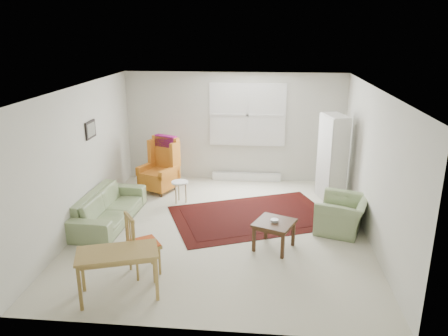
# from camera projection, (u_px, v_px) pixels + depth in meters

# --- Properties ---
(room) EXTENTS (5.04, 5.54, 2.51)m
(room) POSITION_uv_depth(u_px,v_px,m) (225.00, 158.00, 7.61)
(room) COLOR beige
(room) RESTS_ON ground
(rug) EXTENTS (3.42, 2.85, 0.03)m
(rug) POSITION_uv_depth(u_px,v_px,m) (252.00, 216.00, 8.29)
(rug) COLOR black
(rug) RESTS_ON ground
(sofa) EXTENTS (0.87, 2.01, 0.79)m
(sofa) POSITION_uv_depth(u_px,v_px,m) (109.00, 202.00, 7.96)
(sofa) COLOR #7A8D5E
(sofa) RESTS_ON ground
(armchair) EXTENTS (1.07, 1.14, 0.72)m
(armchair) POSITION_uv_depth(u_px,v_px,m) (342.00, 211.00, 7.64)
(armchair) COLOR #7A8D5E
(armchair) RESTS_ON ground
(wingback_chair) EXTENTS (0.93, 0.95, 1.20)m
(wingback_chair) POSITION_uv_depth(u_px,v_px,m) (158.00, 165.00, 9.43)
(wingback_chair) COLOR orange
(wingback_chair) RESTS_ON ground
(coffee_table) EXTENTS (0.76, 0.76, 0.48)m
(coffee_table) POSITION_uv_depth(u_px,v_px,m) (274.00, 235.00, 7.04)
(coffee_table) COLOR #3E2513
(coffee_table) RESTS_ON ground
(stool) EXTENTS (0.37, 0.37, 0.46)m
(stool) POSITION_uv_depth(u_px,v_px,m) (180.00, 192.00, 8.93)
(stool) COLOR white
(stool) RESTS_ON ground
(cabinet) EXTENTS (0.55, 0.79, 1.79)m
(cabinet) POSITION_uv_depth(u_px,v_px,m) (333.00, 158.00, 8.91)
(cabinet) COLOR silver
(cabinet) RESTS_ON ground
(desk) EXTENTS (1.15, 0.82, 0.66)m
(desk) POSITION_uv_depth(u_px,v_px,m) (119.00, 274.00, 5.76)
(desk) COLOR #A28241
(desk) RESTS_ON ground
(desk_chair) EXTENTS (0.57, 0.57, 0.94)m
(desk_chair) POSITION_uv_depth(u_px,v_px,m) (144.00, 243.00, 6.28)
(desk_chair) COLOR #A28241
(desk_chair) RESTS_ON ground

